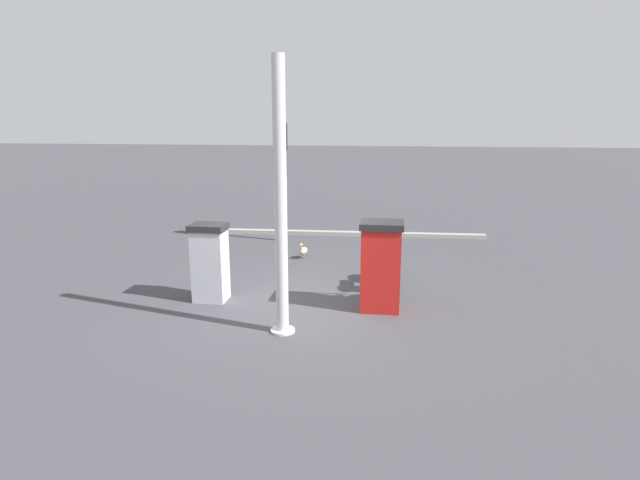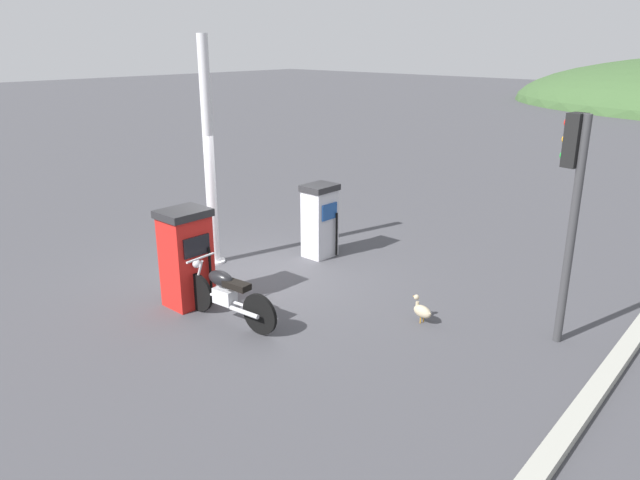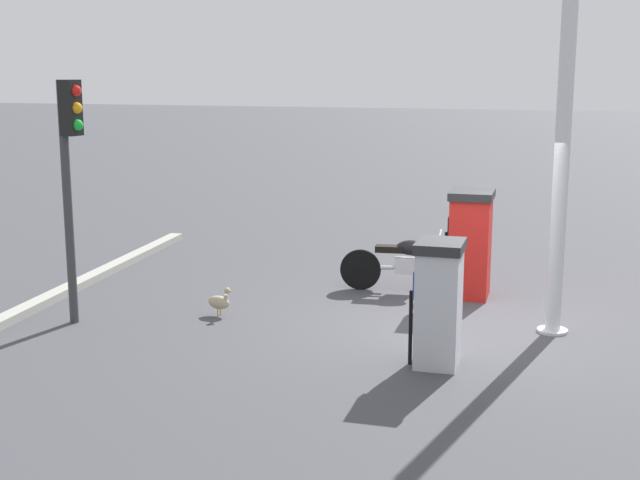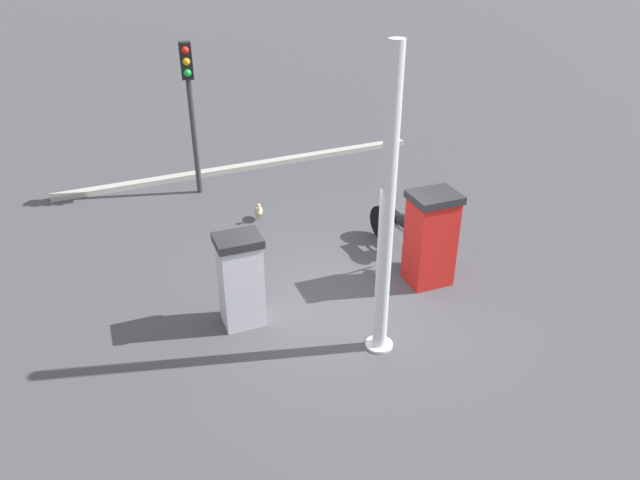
{
  "view_description": "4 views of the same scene",
  "coord_description": "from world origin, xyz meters",
  "px_view_note": "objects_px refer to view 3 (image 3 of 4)",
  "views": [
    {
      "loc": [
        -8.86,
        -1.88,
        3.36
      ],
      "look_at": [
        1.78,
        -0.23,
        0.84
      ],
      "focal_mm": 28.92,
      "sensor_mm": 36.0,
      "label": 1
    },
    {
      "loc": [
        7.89,
        -6.87,
        4.18
      ],
      "look_at": [
        1.56,
        -0.02,
        1.07
      ],
      "focal_mm": 33.75,
      "sensor_mm": 36.0,
      "label": 2
    },
    {
      "loc": [
        -1.31,
        11.27,
        3.45
      ],
      "look_at": [
        1.8,
        0.53,
        1.19
      ],
      "focal_mm": 48.48,
      "sensor_mm": 36.0,
      "label": 3
    },
    {
      "loc": [
        -7.3,
        3.19,
        5.54
      ],
      "look_at": [
        0.74,
        0.08,
        0.77
      ],
      "focal_mm": 33.59,
      "sensor_mm": 36.0,
      "label": 4
    }
  ],
  "objects_px": {
    "fuel_pump_near": "(470,243)",
    "canopy_support_pole": "(561,176)",
    "motorcycle_near_pump": "(406,262)",
    "wandering_duck": "(219,302)",
    "fuel_pump_far": "(438,303)",
    "roadside_traffic_light": "(70,158)"
  },
  "relations": [
    {
      "from": "canopy_support_pole",
      "to": "fuel_pump_far",
      "type": "bearing_deg",
      "value": 52.79
    },
    {
      "from": "fuel_pump_far",
      "to": "motorcycle_near_pump",
      "type": "relative_size",
      "value": 0.75
    },
    {
      "from": "motorcycle_near_pump",
      "to": "roadside_traffic_light",
      "type": "relative_size",
      "value": 0.6
    },
    {
      "from": "fuel_pump_near",
      "to": "canopy_support_pole",
      "type": "bearing_deg",
      "value": 130.03
    },
    {
      "from": "motorcycle_near_pump",
      "to": "wandering_duck",
      "type": "height_order",
      "value": "motorcycle_near_pump"
    },
    {
      "from": "fuel_pump_near",
      "to": "wandering_duck",
      "type": "xyz_separation_m",
      "value": [
        3.24,
        2.03,
        -0.62
      ]
    },
    {
      "from": "wandering_duck",
      "to": "roadside_traffic_light",
      "type": "height_order",
      "value": "roadside_traffic_light"
    },
    {
      "from": "roadside_traffic_light",
      "to": "canopy_support_pole",
      "type": "xyz_separation_m",
      "value": [
        -6.23,
        -1.37,
        -0.18
      ]
    },
    {
      "from": "wandering_duck",
      "to": "canopy_support_pole",
      "type": "bearing_deg",
      "value": -173.6
    },
    {
      "from": "motorcycle_near_pump",
      "to": "wandering_duck",
      "type": "bearing_deg",
      "value": 41.86
    },
    {
      "from": "motorcycle_near_pump",
      "to": "fuel_pump_near",
      "type": "bearing_deg",
      "value": 179.74
    },
    {
      "from": "fuel_pump_far",
      "to": "wandering_duck",
      "type": "relative_size",
      "value": 3.51
    },
    {
      "from": "motorcycle_near_pump",
      "to": "canopy_support_pole",
      "type": "xyz_separation_m",
      "value": [
        -2.25,
        1.52,
        1.6
      ]
    },
    {
      "from": "fuel_pump_far",
      "to": "canopy_support_pole",
      "type": "distance_m",
      "value": 2.49
    },
    {
      "from": "fuel_pump_near",
      "to": "wandering_duck",
      "type": "bearing_deg",
      "value": 31.99
    },
    {
      "from": "wandering_duck",
      "to": "fuel_pump_far",
      "type": "bearing_deg",
      "value": 160.1
    },
    {
      "from": "motorcycle_near_pump",
      "to": "canopy_support_pole",
      "type": "relative_size",
      "value": 0.46
    },
    {
      "from": "fuel_pump_near",
      "to": "canopy_support_pole",
      "type": "relative_size",
      "value": 0.38
    },
    {
      "from": "fuel_pump_near",
      "to": "canopy_support_pole",
      "type": "xyz_separation_m",
      "value": [
        -1.28,
        1.52,
        1.25
      ]
    },
    {
      "from": "fuel_pump_near",
      "to": "wandering_duck",
      "type": "height_order",
      "value": "fuel_pump_near"
    },
    {
      "from": "fuel_pump_far",
      "to": "wandering_duck",
      "type": "distance_m",
      "value": 3.49
    },
    {
      "from": "wandering_duck",
      "to": "canopy_support_pole",
      "type": "height_order",
      "value": "canopy_support_pole"
    }
  ]
}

